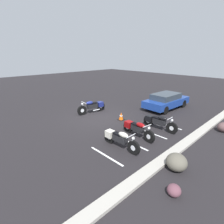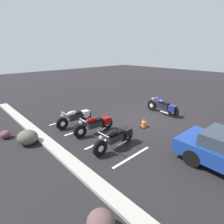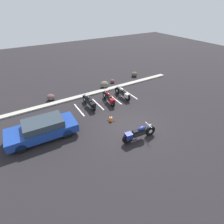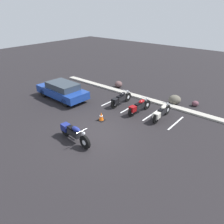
# 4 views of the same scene
# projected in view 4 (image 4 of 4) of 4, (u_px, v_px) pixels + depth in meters

# --- Properties ---
(ground) EXTENTS (60.00, 60.00, 0.00)m
(ground) POSITION_uv_depth(u_px,v_px,m) (94.00, 135.00, 12.13)
(ground) COLOR black
(motorcycle_navy_featured) EXTENTS (2.41, 0.69, 0.95)m
(motorcycle_navy_featured) POSITION_uv_depth(u_px,v_px,m) (73.00, 132.00, 11.40)
(motorcycle_navy_featured) COLOR black
(motorcycle_navy_featured) RESTS_ON ground
(parked_bike_0) EXTENTS (0.64, 2.27, 0.89)m
(parked_bike_0) POSITION_uv_depth(u_px,v_px,m) (120.00, 99.00, 15.53)
(parked_bike_0) COLOR black
(parked_bike_0) RESTS_ON ground
(parked_bike_1) EXTENTS (0.64, 2.24, 0.88)m
(parked_bike_1) POSITION_uv_depth(u_px,v_px,m) (139.00, 107.00, 14.37)
(parked_bike_1) COLOR black
(parked_bike_1) RESTS_ON ground
(parked_bike_2) EXTENTS (0.63, 2.23, 0.88)m
(parked_bike_2) POSITION_uv_depth(u_px,v_px,m) (161.00, 113.00, 13.59)
(parked_bike_2) COLOR black
(parked_bike_2) RESTS_ON ground
(car_blue) EXTENTS (4.37, 1.98, 1.29)m
(car_blue) POSITION_uv_depth(u_px,v_px,m) (62.00, 90.00, 16.53)
(car_blue) COLOR black
(car_blue) RESTS_ON ground
(concrete_curb) EXTENTS (18.00, 0.50, 0.12)m
(concrete_curb) POSITION_uv_depth(u_px,v_px,m) (151.00, 100.00, 16.37)
(concrete_curb) COLOR #A8A399
(concrete_curb) RESTS_ON ground
(landscape_rock_0) EXTENTS (0.64, 0.64, 0.39)m
(landscape_rock_0) POSITION_uv_depth(u_px,v_px,m) (195.00, 104.00, 15.50)
(landscape_rock_0) COLOR brown
(landscape_rock_0) RESTS_ON ground
(landscape_rock_2) EXTENTS (1.19, 1.18, 0.66)m
(landscape_rock_2) POSITION_uv_depth(u_px,v_px,m) (175.00, 100.00, 15.78)
(landscape_rock_2) COLOR #5A564A
(landscape_rock_2) RESTS_ON ground
(landscape_rock_3) EXTENTS (0.84, 0.82, 0.56)m
(landscape_rock_3) POSITION_uv_depth(u_px,v_px,m) (118.00, 84.00, 19.00)
(landscape_rock_3) COLOR brown
(landscape_rock_3) RESTS_ON ground
(traffic_cone) EXTENTS (0.40, 0.40, 0.55)m
(traffic_cone) POSITION_uv_depth(u_px,v_px,m) (101.00, 117.00, 13.55)
(traffic_cone) COLOR black
(traffic_cone) RESTS_ON ground
(stall_line_0) EXTENTS (0.10, 2.10, 0.00)m
(stall_line_0) POSITION_uv_depth(u_px,v_px,m) (111.00, 101.00, 16.31)
(stall_line_0) COLOR white
(stall_line_0) RESTS_ON ground
(stall_line_1) EXTENTS (0.10, 2.10, 0.00)m
(stall_line_1) POSITION_uv_depth(u_px,v_px,m) (130.00, 108.00, 15.32)
(stall_line_1) COLOR white
(stall_line_1) RESTS_ON ground
(stall_line_2) EXTENTS (0.10, 2.10, 0.00)m
(stall_line_2) POSITION_uv_depth(u_px,v_px,m) (151.00, 115.00, 14.33)
(stall_line_2) COLOR white
(stall_line_2) RESTS_ON ground
(stall_line_3) EXTENTS (0.10, 2.10, 0.00)m
(stall_line_3) POSITION_uv_depth(u_px,v_px,m) (176.00, 123.00, 13.34)
(stall_line_3) COLOR white
(stall_line_3) RESTS_ON ground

